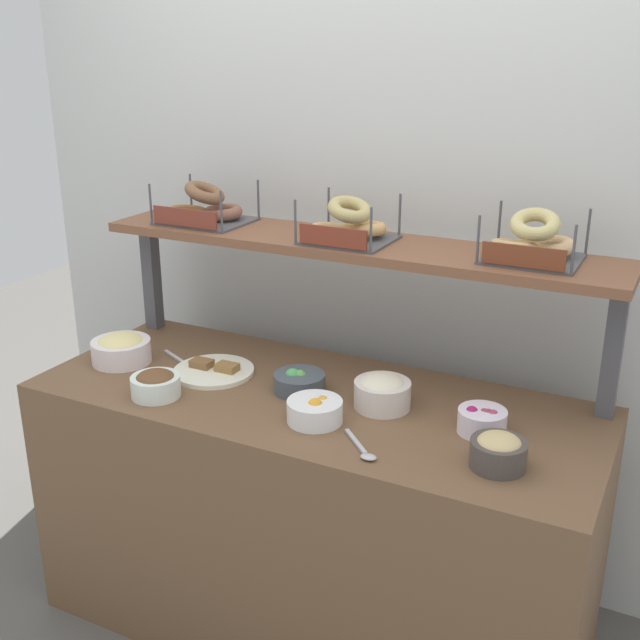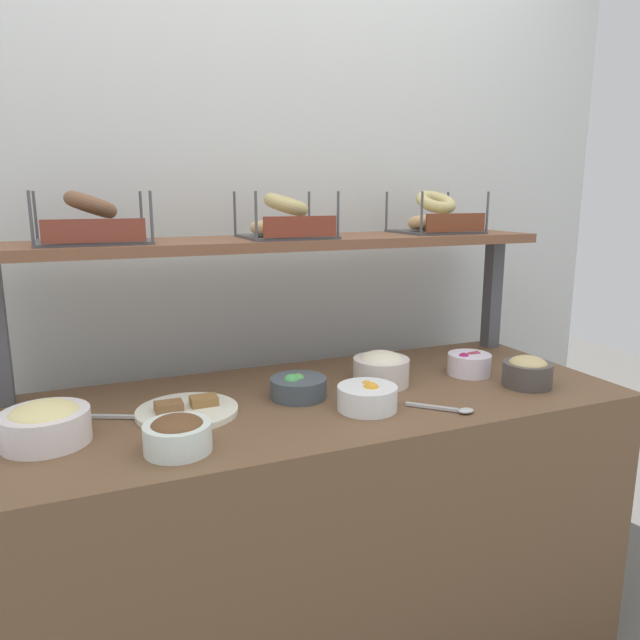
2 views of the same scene
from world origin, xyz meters
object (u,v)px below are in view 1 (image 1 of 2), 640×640
Objects in this scene: serving_spoon_by_edge at (363,450)px; bagel_basket_cinnamon_raisin at (205,209)px; serving_plate_white at (214,371)px; bowl_hummus at (498,451)px; serving_spoon_near_plate at (182,361)px; bagel_basket_sesame at (347,226)px; bagel_basket_plain at (533,243)px; bowl_chocolate_spread at (156,384)px; bowl_veggie_mix at (299,382)px; bowl_potato_salad at (382,391)px; bowl_beet_salad at (482,420)px; bowl_egg_salad at (121,349)px; bowl_fruit_salad at (315,410)px.

bagel_basket_cinnamon_raisin is (-0.83, 0.51, 0.47)m from serving_spoon_by_edge.
serving_plate_white reaches higher than serving_spoon_by_edge.
bowl_hummus is 0.99m from serving_plate_white.
serving_spoon_near_plate is 0.57× the size of bagel_basket_cinnamon_raisin.
serving_spoon_near_plate is (-1.12, 0.18, -0.04)m from bowl_hummus.
serving_spoon_near_plate is (-0.14, 0.02, -0.00)m from serving_plate_white.
bagel_basket_cinnamon_raisin reaches higher than serving_plate_white.
bagel_basket_plain reaches higher than bagel_basket_sesame.
serving_spoon_by_edge is at bearing -31.59° from bagel_basket_cinnamon_raisin.
bowl_hummus reaches higher than bowl_chocolate_spread.
bowl_chocolate_spread is 1.19m from bagel_basket_plain.
bagel_basket_sesame is at bearing 47.67° from bowl_chocolate_spread.
bagel_basket_cinnamon_raisin is (-0.50, 0.25, 0.45)m from bowl_veggie_mix.
serving_spoon_near_plate is at bearing 170.66° from bowl_hummus.
bowl_chocolate_spread reaches higher than serving_spoon_near_plate.
bagel_basket_plain reaches higher than bagel_basket_cinnamon_raisin.
bowl_veggie_mix is at bearing -1.74° from serving_spoon_near_plate.
bowl_hummus is at bearing -9.44° from serving_plate_white.
bagel_basket_cinnamon_raisin is 0.55m from bagel_basket_sesame.
serving_spoon_near_plate is at bearing 178.26° from bowl_veggie_mix.
serving_spoon_near_plate is 1.20m from bagel_basket_plain.
bowl_veggie_mix is 0.54× the size of bagel_basket_cinnamon_raisin.
bowl_beet_salad is at bearing -3.81° from bowl_potato_salad.
bagel_basket_cinnamon_raisin is 1.09× the size of bagel_basket_sesame.
bagel_basket_cinnamon_raisin is at bearing 65.68° from bowl_egg_salad.
bowl_chocolate_spread is 0.44m from bowl_veggie_mix.
serving_plate_white is at bearing 170.56° from bowl_hummus.
bowl_egg_salad is 1.17× the size of bowl_potato_salad.
bowl_beet_salad is 0.73m from bagel_basket_sesame.
serving_plate_white is 0.89× the size of bagel_basket_cinnamon_raisin.
bowl_chocolate_spread is 0.51m from bowl_fruit_salad.
serving_spoon_by_edge is (0.19, -0.10, -0.03)m from bowl_fruit_salad.
bowl_egg_salad is 0.55m from bagel_basket_cinnamon_raisin.
bowl_chocolate_spread is at bearing -159.46° from bowl_potato_salad.
bowl_veggie_mix is 1.00× the size of bowl_fruit_salad.
bowl_veggie_mix is 1.13× the size of serving_spoon_by_edge.
serving_spoon_by_edge is (0.64, -0.25, -0.00)m from serving_plate_white.
serving_spoon_by_edge is 0.52× the size of bagel_basket_sesame.
serving_spoon_by_edge is (0.97, -0.19, -0.04)m from bowl_egg_salad.
bowl_fruit_salad is 0.62m from serving_spoon_near_plate.
bagel_basket_cinnamon_raisin reaches higher than serving_spoon_by_edge.
bowl_potato_salad reaches higher than serving_spoon_by_edge.
bowl_chocolate_spread is 0.56× the size of bagel_basket_plain.
bagel_basket_plain is (0.61, 0.27, 0.45)m from bowl_veggie_mix.
bagel_basket_sesame is (-0.53, 0.24, 0.44)m from bowl_beet_salad.
bowl_hummus is at bearing -19.87° from bagel_basket_cinnamon_raisin.
bowl_egg_salad is 0.92m from bowl_potato_salad.
bowl_hummus is (1.31, -0.10, -0.00)m from bowl_egg_salad.
bowl_beet_salad is 0.19m from bowl_hummus.
serving_spoon_by_edge is 0.74m from bagel_basket_sesame.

